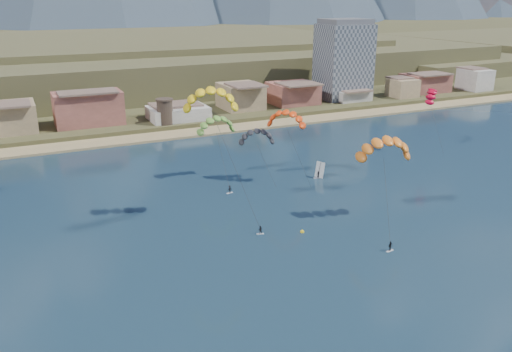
# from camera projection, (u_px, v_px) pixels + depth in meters

# --- Properties ---
(ground) EXTENTS (2400.00, 2400.00, 0.00)m
(ground) POSITION_uv_depth(u_px,v_px,m) (348.00, 304.00, 77.08)
(ground) COLOR #0D2132
(ground) RESTS_ON ground
(beach) EXTENTS (2200.00, 12.00, 0.90)m
(beach) POSITION_uv_depth(u_px,v_px,m) (158.00, 136.00, 167.58)
(beach) COLOR tan
(beach) RESTS_ON ground
(land) EXTENTS (2200.00, 900.00, 4.00)m
(land) POSITION_uv_depth(u_px,v_px,m) (45.00, 37.00, 555.65)
(land) COLOR brown
(land) RESTS_ON ground
(foothills) EXTENTS (940.00, 210.00, 18.00)m
(foothills) POSITION_uv_depth(u_px,v_px,m) (135.00, 61.00, 281.77)
(foothills) COLOR brown
(foothills) RESTS_ON ground
(town) EXTENTS (400.00, 24.00, 12.00)m
(town) POSITION_uv_depth(u_px,v_px,m) (17.00, 114.00, 162.62)
(town) COLOR beige
(town) RESTS_ON ground
(apartment_tower) EXTENTS (20.00, 16.00, 32.00)m
(apartment_tower) POSITION_uv_depth(u_px,v_px,m) (344.00, 60.00, 214.81)
(apartment_tower) COLOR gray
(apartment_tower) RESTS_ON ground
(watchtower) EXTENTS (5.82, 5.82, 8.60)m
(watchtower) POSITION_uv_depth(u_px,v_px,m) (165.00, 111.00, 174.42)
(watchtower) COLOR #47382D
(watchtower) RESTS_ON ground
(kitesurfer_yellow) EXTENTS (11.86, 15.18, 28.47)m
(kitesurfer_yellow) POSITION_uv_depth(u_px,v_px,m) (211.00, 96.00, 98.94)
(kitesurfer_yellow) COLOR silver
(kitesurfer_yellow) RESTS_ON ground
(kitesurfer_orange) EXTENTS (14.82, 17.47, 21.11)m
(kitesurfer_orange) POSITION_uv_depth(u_px,v_px,m) (385.00, 144.00, 102.33)
(kitesurfer_orange) COLOR silver
(kitesurfer_orange) RESTS_ON ground
(kitesurfer_green) EXTENTS (10.11, 13.82, 18.03)m
(kitesurfer_green) POSITION_uv_depth(u_px,v_px,m) (216.00, 122.00, 125.93)
(kitesurfer_green) COLOR silver
(kitesurfer_green) RESTS_ON ground
(distant_kite_dark) EXTENTS (9.75, 6.99, 14.91)m
(distant_kite_dark) POSITION_uv_depth(u_px,v_px,m) (257.00, 134.00, 125.92)
(distant_kite_dark) COLOR #262626
(distant_kite_dark) RESTS_ON ground
(distant_kite_orange) EXTENTS (9.67, 9.33, 19.47)m
(distant_kite_orange) POSITION_uv_depth(u_px,v_px,m) (286.00, 116.00, 122.47)
(distant_kite_orange) COLOR #262626
(distant_kite_orange) RESTS_ON ground
(distant_kite_red) EXTENTS (8.68, 8.98, 19.40)m
(distant_kite_red) POSITION_uv_depth(u_px,v_px,m) (430.00, 93.00, 149.76)
(distant_kite_red) COLOR #262626
(distant_kite_red) RESTS_ON ground
(windsurfer) EXTENTS (2.37, 2.60, 4.07)m
(windsurfer) POSITION_uv_depth(u_px,v_px,m) (319.00, 173.00, 129.81)
(windsurfer) COLOR silver
(windsurfer) RESTS_ON ground
(buoy) EXTENTS (0.79, 0.79, 0.79)m
(buoy) POSITION_uv_depth(u_px,v_px,m) (302.00, 232.00, 100.38)
(buoy) COLOR yellow
(buoy) RESTS_ON ground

